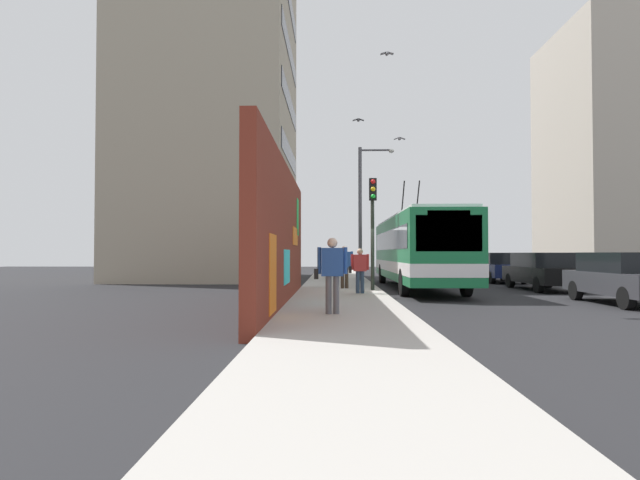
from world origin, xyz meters
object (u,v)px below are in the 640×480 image
(parked_car_navy, at_px, (498,267))
(traffic_light, at_px, (373,215))
(parked_car_black, at_px, (543,270))
(street_lamp, at_px, (364,204))
(city_bus, at_px, (417,249))
(parked_car_dark_gray, at_px, (625,277))
(pedestrian_near_wall, at_px, (332,269))
(parked_car_silver, at_px, (470,264))
(pedestrian_midblock, at_px, (344,263))
(pedestrian_at_curb, at_px, (360,267))

(parked_car_navy, height_order, traffic_light, traffic_light)
(parked_car_black, bearing_deg, street_lamp, 56.56)
(city_bus, bearing_deg, parked_car_dark_gray, -142.79)
(parked_car_navy, xyz_separation_m, traffic_light, (-8.34, 7.35, 2.19))
(parked_car_dark_gray, relative_size, parked_car_navy, 0.92)
(parked_car_dark_gray, bearing_deg, street_lamp, 33.60)
(pedestrian_near_wall, bearing_deg, traffic_light, -11.28)
(parked_car_silver, bearing_deg, pedestrian_midblock, 147.03)
(pedestrian_at_curb, bearing_deg, parked_car_navy, -38.74)
(parked_car_navy, relative_size, pedestrian_at_curb, 3.11)
(city_bus, height_order, parked_car_silver, city_bus)
(pedestrian_near_wall, xyz_separation_m, street_lamp, (14.83, -1.65, 2.92))
(parked_car_navy, xyz_separation_m, street_lamp, (-1.27, 7.25, 3.28))
(parked_car_dark_gray, distance_m, pedestrian_at_curb, 8.26)
(pedestrian_at_curb, relative_size, traffic_light, 0.37)
(parked_car_dark_gray, bearing_deg, parked_car_black, -0.00)
(pedestrian_at_curb, distance_m, street_lamp, 9.16)
(parked_car_dark_gray, distance_m, street_lamp, 13.50)
(street_lamp, bearing_deg, parked_car_silver, -46.01)
(pedestrian_midblock, distance_m, pedestrian_near_wall, 8.88)
(city_bus, relative_size, street_lamp, 1.84)
(pedestrian_near_wall, height_order, traffic_light, traffic_light)
(parked_car_dark_gray, xyz_separation_m, parked_car_navy, (12.18, 0.00, 0.00))
(parked_car_dark_gray, height_order, street_lamp, street_lamp)
(street_lamp, bearing_deg, pedestrian_near_wall, 173.66)
(traffic_light, bearing_deg, parked_car_silver, -27.59)
(city_bus, distance_m, pedestrian_at_curb, 5.35)
(parked_car_silver, xyz_separation_m, pedestrian_near_wall, (-21.83, 8.90, 0.36))
(traffic_light, distance_m, street_lamp, 7.15)
(parked_car_navy, bearing_deg, parked_car_black, -180.00)
(pedestrian_midblock, relative_size, pedestrian_at_curb, 1.08)
(pedestrian_at_curb, relative_size, street_lamp, 0.23)
(parked_car_dark_gray, distance_m, parked_car_silver, 17.91)
(parked_car_silver, height_order, street_lamp, street_lamp)
(parked_car_black, xyz_separation_m, parked_car_silver, (11.78, 0.00, -0.00))
(city_bus, relative_size, parked_car_silver, 2.89)
(pedestrian_midblock, distance_m, street_lamp, 6.77)
(pedestrian_at_curb, bearing_deg, parked_car_silver, -26.93)
(city_bus, height_order, parked_car_black, city_bus)
(parked_car_silver, bearing_deg, parked_car_black, -180.00)
(parked_car_black, distance_m, parked_car_silver, 11.78)
(parked_car_black, relative_size, pedestrian_midblock, 2.87)
(pedestrian_midblock, distance_m, traffic_light, 2.42)
(pedestrian_near_wall, bearing_deg, city_bus, -18.95)
(pedestrian_at_curb, height_order, pedestrian_near_wall, pedestrian_near_wall)
(parked_car_silver, xyz_separation_m, traffic_light, (-14.07, 7.35, 2.19))
(parked_car_navy, height_order, pedestrian_midblock, pedestrian_midblock)
(parked_car_dark_gray, relative_size, parked_car_black, 0.93)
(traffic_light, bearing_deg, street_lamp, -0.82)
(parked_car_black, distance_m, street_lamp, 9.28)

